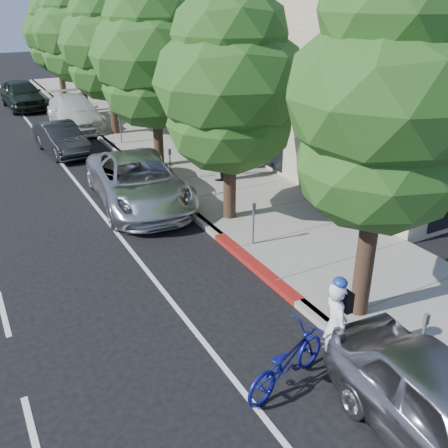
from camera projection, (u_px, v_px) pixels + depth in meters
ground at (275, 285)px, 12.60m from camera, size 120.00×120.00×0.00m
sidewalk at (211, 175)px, 19.93m from camera, size 4.60×56.00×0.15m
curb at (158, 185)px, 18.93m from camera, size 0.30×56.00×0.15m
curb_red_segment at (255, 265)px, 13.36m from camera, size 0.32×4.00×0.15m
storefront_building at (243, 52)px, 29.61m from camera, size 10.00×36.00×7.00m
street_tree_0 at (386, 102)px, 9.35m from camera, size 3.94×3.94×7.61m
street_tree_1 at (230, 85)px, 14.35m from camera, size 4.49×4.49×7.03m
street_tree_2 at (154, 56)px, 19.05m from camera, size 4.88×4.88×7.41m
street_tree_3 at (108, 44)px, 23.84m from camera, size 4.65×4.65×7.29m
street_tree_4 at (77, 33)px, 28.55m from camera, size 4.96×4.96×7.57m
street_tree_5 at (56, 34)px, 33.51m from camera, size 4.34×4.34×6.80m
cyclist at (335, 326)px, 9.51m from camera, size 0.61×0.78×1.90m
bicycle at (287, 360)px, 9.19m from camera, size 2.27×1.34×1.13m
silver_suv at (139, 181)px, 17.10m from camera, size 3.34×6.26×1.67m
dark_sedan at (61, 139)px, 22.61m from camera, size 1.86×4.29×1.37m
white_pickup at (75, 112)px, 26.85m from camera, size 2.57×5.87×1.68m
dark_suv_far at (22, 94)px, 31.38m from camera, size 2.35×5.27×1.76m
pedestrian at (220, 156)px, 18.88m from camera, size 1.08×0.95×1.86m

